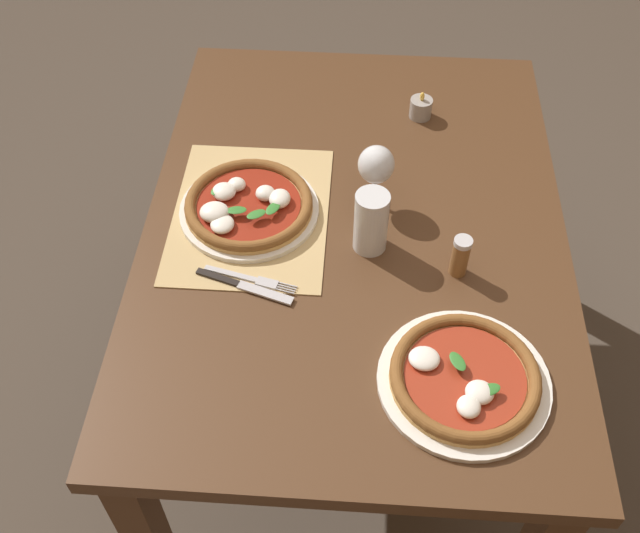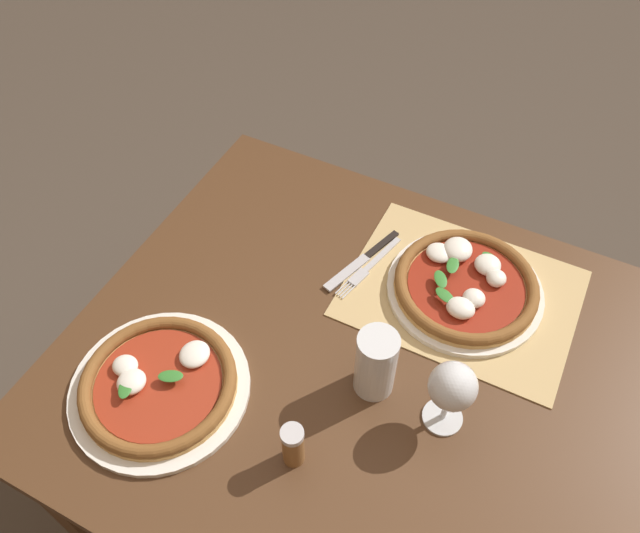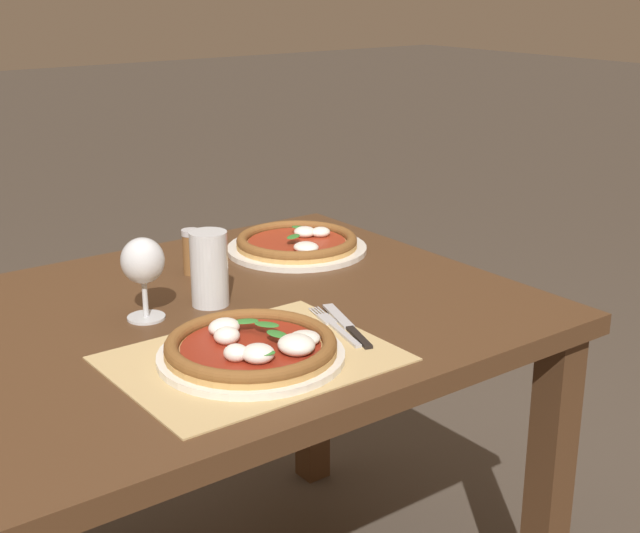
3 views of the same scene
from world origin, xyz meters
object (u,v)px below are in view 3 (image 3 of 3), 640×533
object	(u,v)px
pizza_far	(297,243)
knife	(347,325)
fork	(335,326)
pint_glass	(209,270)
wine_glass	(143,264)
pizza_near	(252,348)
pepper_shaker	(191,252)

from	to	relation	value
pizza_far	knife	world-z (taller)	pizza_far
knife	fork	bearing A→B (deg)	151.99
pizza_far	pint_glass	bearing A→B (deg)	-151.66
pizza_far	wine_glass	xyz separation A→B (m)	(-0.47, -0.17, 0.09)
pint_glass	knife	xyz separation A→B (m)	(0.13, -0.25, -0.06)
pizza_near	pepper_shaker	xyz separation A→B (m)	(0.14, 0.45, 0.03)
knife	pint_glass	bearing A→B (deg)	118.13
pint_glass	fork	size ratio (longest dim) A/B	0.73
pizza_far	knife	distance (m)	0.48
pizza_far	pizza_near	bearing A→B (deg)	-132.49
fork	pepper_shaker	xyz separation A→B (m)	(-0.05, 0.42, 0.04)
wine_glass	knife	xyz separation A→B (m)	(0.27, -0.26, -0.10)
knife	pepper_shaker	distance (m)	0.44
wine_glass	fork	size ratio (longest dim) A/B	0.78
pizza_near	pepper_shaker	distance (m)	0.48
pizza_near	wine_glass	distance (m)	0.29
wine_glass	knife	size ratio (longest dim) A/B	0.74
knife	pepper_shaker	size ratio (longest dim) A/B	2.16
wine_glass	knife	bearing A→B (deg)	-43.95
fork	knife	size ratio (longest dim) A/B	0.95
fork	pint_glass	bearing A→B (deg)	115.43
pizza_far	wine_glass	distance (m)	0.51
pizza_far	wine_glass	size ratio (longest dim) A/B	2.06
wine_glass	pizza_far	bearing A→B (deg)	20.44
pizza_near	fork	world-z (taller)	pizza_near
pizza_near	pizza_far	bearing A→B (deg)	47.51
pizza_near	pint_glass	world-z (taller)	pint_glass
fork	knife	xyz separation A→B (m)	(0.02, -0.01, 0.00)
wine_glass	pepper_shaker	size ratio (longest dim) A/B	1.60
pizza_near	knife	xyz separation A→B (m)	(0.21, 0.02, -0.02)
fork	pizza_far	bearing A→B (deg)	62.50
pizza_far	fork	bearing A→B (deg)	-117.50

